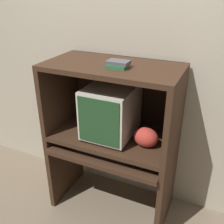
% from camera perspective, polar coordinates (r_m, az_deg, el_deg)
% --- Properties ---
extents(ground_plane, '(12.00, 12.00, 0.00)m').
position_cam_1_polar(ground_plane, '(2.45, -2.73, -23.13)').
color(ground_plane, '#756651').
extents(wall_back, '(6.00, 0.06, 2.60)m').
position_cam_1_polar(wall_back, '(2.21, 3.68, 11.60)').
color(wall_back, '#B2A893').
rests_on(wall_back, ground_plane).
extents(desk_base, '(1.01, 0.57, 0.65)m').
position_cam_1_polar(desk_base, '(2.31, -0.32, -12.56)').
color(desk_base, '#382316').
rests_on(desk_base, ground_plane).
extents(desk_monitor_shelf, '(1.01, 0.54, 0.10)m').
position_cam_1_polar(desk_monitor_shelf, '(2.16, 0.09, -5.42)').
color(desk_monitor_shelf, '#382316').
rests_on(desk_monitor_shelf, desk_base).
extents(hutch_upper, '(1.01, 0.54, 0.58)m').
position_cam_1_polar(hutch_upper, '(2.00, 0.50, 5.26)').
color(hutch_upper, '#382316').
rests_on(hutch_upper, desk_monitor_shelf).
extents(crt_monitor, '(0.36, 0.44, 0.41)m').
position_cam_1_polar(crt_monitor, '(2.05, -0.26, 0.27)').
color(crt_monitor, beige).
rests_on(crt_monitor, desk_monitor_shelf).
extents(keyboard, '(0.44, 0.17, 0.03)m').
position_cam_1_polar(keyboard, '(2.10, -1.51, -8.51)').
color(keyboard, black).
rests_on(keyboard, desk_base).
extents(mouse, '(0.06, 0.04, 0.03)m').
position_cam_1_polar(mouse, '(2.02, 6.22, -10.31)').
color(mouse, '#B7B7B7').
rests_on(mouse, desk_base).
extents(snack_bag, '(0.19, 0.14, 0.15)m').
position_cam_1_polar(snack_bag, '(1.98, 7.38, -5.47)').
color(snack_bag, '#BC382D').
rests_on(snack_bag, desk_monitor_shelf).
extents(book_stack, '(0.15, 0.11, 0.05)m').
position_cam_1_polar(book_stack, '(1.83, 1.31, 10.39)').
color(book_stack, '#236638').
rests_on(book_stack, hutch_upper).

